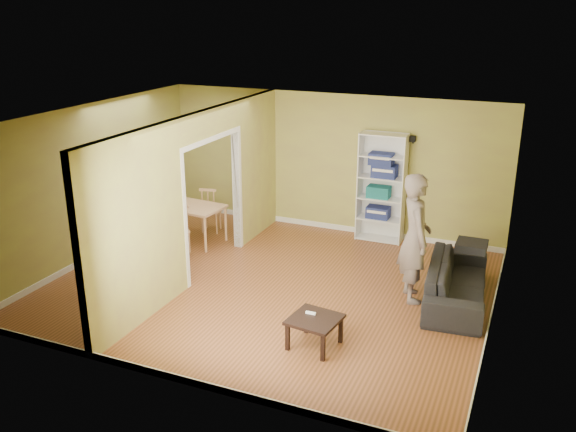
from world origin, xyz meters
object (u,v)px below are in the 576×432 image
Objects in this scene: bookshelf at (382,187)px; sofa at (457,276)px; chair_left at (155,208)px; chair_far at (211,209)px; person at (416,227)px; dining_table at (192,210)px; chair_near at (178,231)px; coffee_table at (315,322)px.

sofa is at bearing -50.39° from bookshelf.
chair_left is 1.03m from chair_far.
sofa is 0.92× the size of person.
chair_near reaches higher than dining_table.
chair_left is 1.17m from chair_near.
person reaches higher than chair_left.
person is 4.10m from chair_near.
coffee_table is 0.69× the size of chair_near.
coffee_table is at bearing -41.89° from chair_near.
dining_table is at bearing 88.58° from chair_near.
chair_far is (-0.07, 1.25, 0.01)m from chair_near.
person reaches higher than chair_far.
person reaches higher than dining_table.
sofa is 2.69m from bookshelf.
chair_left is (-5.60, 0.60, 0.12)m from sofa.
person is at bearing 99.92° from sofa.
sofa is at bearing 53.55° from coffee_table.
chair_far is (-3.27, 3.13, 0.11)m from coffee_table.
chair_left reaches higher than chair_near.
person is at bearing -12.34° from chair_near.
sofa is 4.81m from dining_table.
chair_near is at bearing 64.28° from person.
chair_left is at bearing 132.05° from chair_near.
chair_far is (-4.74, 1.15, 0.05)m from sofa.
bookshelf is 2.22× the size of chair_far.
bookshelf is at bearing 92.96° from coffee_table.
bookshelf is (-1.05, 2.18, -0.12)m from person.
bookshelf is at bearing 23.83° from chair_near.
person is 2.04× the size of dining_table.
sofa is 2.39× the size of chair_near.
sofa reaches higher than dining_table.
chair_far is at bearing 71.55° from sofa.
bookshelf reaches higher than chair_far.
dining_table is (-4.78, 0.55, 0.21)m from sofa.
bookshelf is 1.81× the size of dining_table.
chair_left reaches higher than sofa.
person reaches higher than chair_near.
chair_left is at bearing 148.09° from coffee_table.
coffee_table is 0.54× the size of dining_table.
sofa is 4.87m from chair_far.
sofa is 4.66m from chair_near.
bookshelf is at bearing 25.22° from dining_table.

